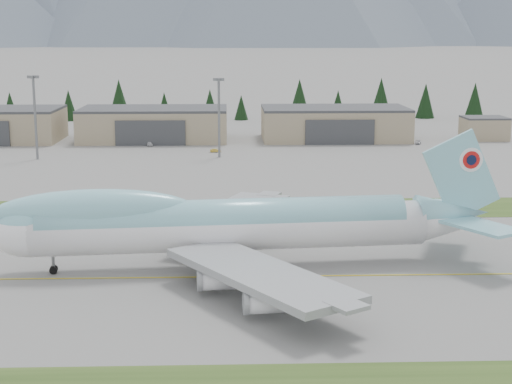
{
  "coord_description": "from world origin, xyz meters",
  "views": [
    {
      "loc": [
        9.88,
        -109.68,
        34.97
      ],
      "look_at": [
        14.42,
        22.86,
        8.0
      ],
      "focal_mm": 55.0,
      "sensor_mm": 36.0,
      "label": 1
    }
  ],
  "objects_px": {
    "hangar_center": "(154,124)",
    "service_vehicle_a": "(150,146)",
    "boeing_747_freighter": "(225,224)",
    "service_vehicle_b": "(216,152)",
    "hangar_right": "(334,123)",
    "service_vehicle_c": "(418,144)"
  },
  "relations": [
    {
      "from": "service_vehicle_a",
      "to": "service_vehicle_c",
      "type": "relative_size",
      "value": 0.91
    },
    {
      "from": "boeing_747_freighter",
      "to": "service_vehicle_c",
      "type": "xyz_separation_m",
      "value": [
        61.12,
        132.41,
        -6.79
      ]
    },
    {
      "from": "boeing_747_freighter",
      "to": "service_vehicle_a",
      "type": "bearing_deg",
      "value": 95.46
    },
    {
      "from": "boeing_747_freighter",
      "to": "hangar_right",
      "type": "height_order",
      "value": "boeing_747_freighter"
    },
    {
      "from": "service_vehicle_b",
      "to": "hangar_right",
      "type": "bearing_deg",
      "value": -57.98
    },
    {
      "from": "boeing_747_freighter",
      "to": "service_vehicle_b",
      "type": "xyz_separation_m",
      "value": [
        -3.48,
        117.15,
        -6.79
      ]
    },
    {
      "from": "hangar_right",
      "to": "service_vehicle_b",
      "type": "height_order",
      "value": "hangar_right"
    },
    {
      "from": "service_vehicle_a",
      "to": "service_vehicle_b",
      "type": "distance_m",
      "value": 25.44
    },
    {
      "from": "hangar_center",
      "to": "service_vehicle_a",
      "type": "relative_size",
      "value": 12.69
    },
    {
      "from": "hangar_right",
      "to": "service_vehicle_b",
      "type": "distance_m",
      "value": 48.39
    },
    {
      "from": "service_vehicle_a",
      "to": "hangar_right",
      "type": "bearing_deg",
      "value": -5.57
    },
    {
      "from": "boeing_747_freighter",
      "to": "service_vehicle_a",
      "type": "distance_m",
      "value": 133.83
    },
    {
      "from": "hangar_center",
      "to": "service_vehicle_c",
      "type": "height_order",
      "value": "hangar_center"
    },
    {
      "from": "boeing_747_freighter",
      "to": "service_vehicle_b",
      "type": "distance_m",
      "value": 117.4
    },
    {
      "from": "hangar_right",
      "to": "service_vehicle_b",
      "type": "bearing_deg",
      "value": -144.75
    },
    {
      "from": "boeing_747_freighter",
      "to": "hangar_right",
      "type": "xyz_separation_m",
      "value": [
        35.8,
        144.9,
        -1.4
      ]
    },
    {
      "from": "hangar_center",
      "to": "service_vehicle_c",
      "type": "bearing_deg",
      "value": -8.33
    },
    {
      "from": "hangar_right",
      "to": "service_vehicle_c",
      "type": "bearing_deg",
      "value": -26.25
    },
    {
      "from": "hangar_center",
      "to": "service_vehicle_a",
      "type": "height_order",
      "value": "hangar_center"
    },
    {
      "from": "hangar_right",
      "to": "service_vehicle_c",
      "type": "xyz_separation_m",
      "value": [
        25.32,
        -12.49,
        -5.39
      ]
    },
    {
      "from": "boeing_747_freighter",
      "to": "hangar_center",
      "type": "distance_m",
      "value": 146.92
    },
    {
      "from": "hangar_center",
      "to": "service_vehicle_a",
      "type": "xyz_separation_m",
      "value": [
        -0.35,
        -13.52,
        -5.39
      ]
    }
  ]
}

